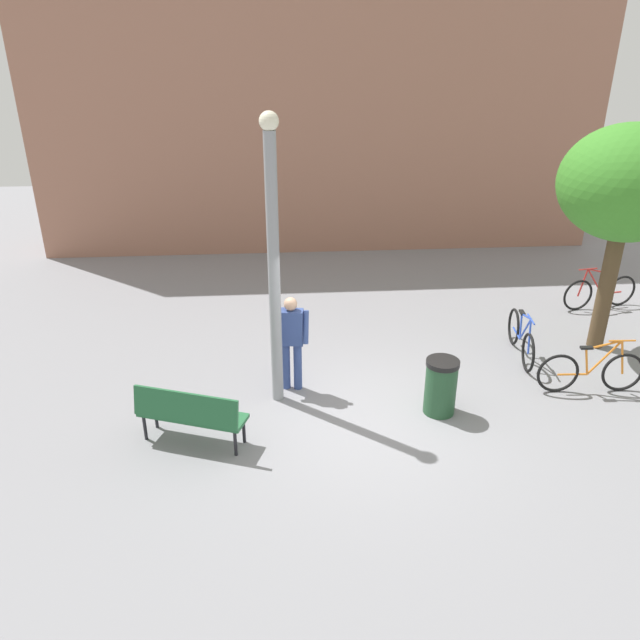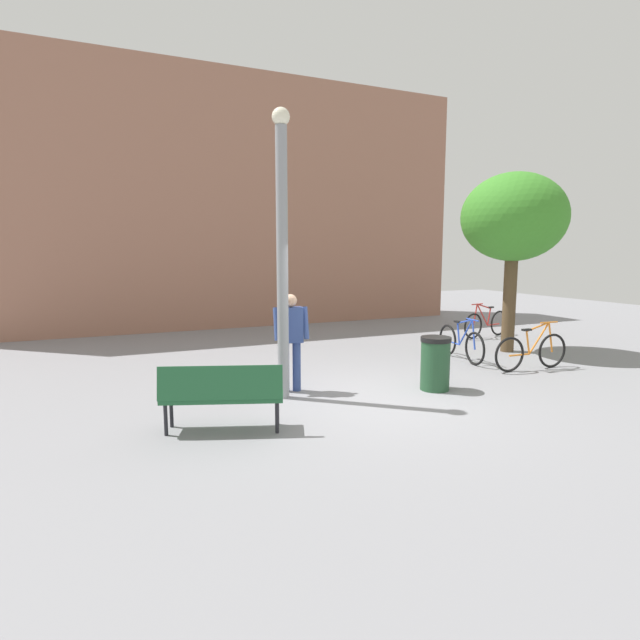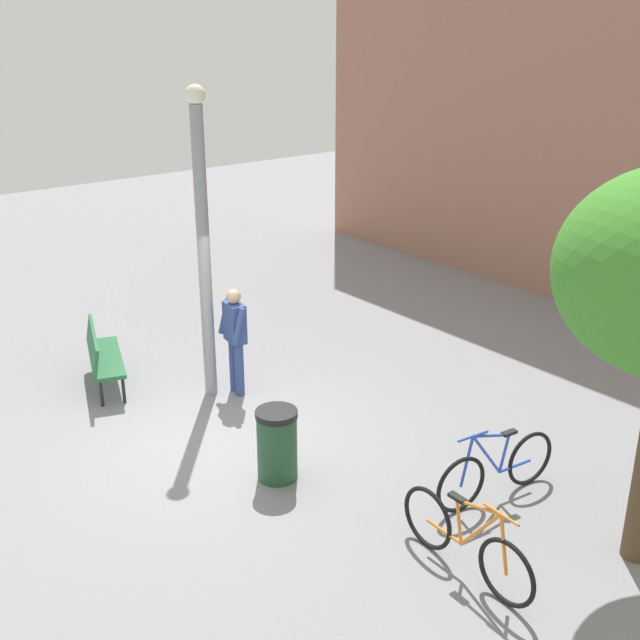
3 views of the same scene
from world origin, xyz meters
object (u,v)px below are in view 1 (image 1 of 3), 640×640
at_px(person_by_lamppost, 291,337).
at_px(bicycle_red, 600,292).
at_px(park_bench, 190,412).
at_px(bicycle_orange, 591,371).
at_px(lamppost, 274,259).
at_px(plaza_tree, 628,185).
at_px(bicycle_blue, 521,338).
at_px(trash_bin, 441,386).

xyz_separation_m(person_by_lamppost, bicycle_red, (6.91, 2.94, -0.58)).
xyz_separation_m(park_bench, bicycle_red, (8.43, 4.43, -0.16)).
height_order(person_by_lamppost, bicycle_orange, person_by_lamppost).
distance_m(lamppost, plaza_tree, 6.41).
height_order(plaza_tree, bicycle_orange, plaza_tree).
bearing_deg(bicycle_blue, park_bench, -158.25).
bearing_deg(trash_bin, lamppost, 166.68).
bearing_deg(bicycle_blue, person_by_lamppost, -169.00).
relative_size(bicycle_blue, trash_bin, 1.94).
relative_size(lamppost, bicycle_red, 2.54).
bearing_deg(bicycle_blue, trash_bin, -138.62).
bearing_deg(bicycle_orange, person_by_lamppost, 174.37).
xyz_separation_m(plaza_tree, bicycle_blue, (-1.65, -0.32, -2.75)).
bearing_deg(plaza_tree, bicycle_red, 61.94).
bearing_deg(bicycle_red, person_by_lamppost, -156.93).
bearing_deg(bicycle_blue, plaza_tree, 10.84).
relative_size(park_bench, bicycle_blue, 0.92).
relative_size(person_by_lamppost, bicycle_blue, 0.93).
height_order(park_bench, bicycle_orange, bicycle_orange).
distance_m(bicycle_orange, bicycle_blue, 1.50).
bearing_deg(bicycle_blue, bicycle_red, 38.95).
distance_m(park_bench, bicycle_blue, 6.27).
height_order(person_by_lamppost, bicycle_blue, person_by_lamppost).
bearing_deg(park_bench, trash_bin, 8.46).
distance_m(park_bench, bicycle_red, 9.52).
height_order(bicycle_red, bicycle_blue, same).
xyz_separation_m(park_bench, bicycle_orange, (6.51, 0.99, -0.16)).
height_order(plaza_tree, bicycle_red, plaza_tree).
height_order(lamppost, trash_bin, lamppost).
distance_m(person_by_lamppost, bicycle_red, 7.53).
bearing_deg(person_by_lamppost, lamppost, -128.50).
relative_size(person_by_lamppost, trash_bin, 1.80).
xyz_separation_m(plaza_tree, bicycle_red, (0.95, 1.79, -2.75)).
distance_m(plaza_tree, trash_bin, 4.96).
distance_m(person_by_lamppost, park_bench, 2.17).
distance_m(person_by_lamppost, plaza_tree, 6.44).
distance_m(lamppost, bicycle_blue, 5.12).
distance_m(bicycle_red, trash_bin, 6.00).
relative_size(park_bench, bicycle_red, 0.93).
bearing_deg(park_bench, plaza_tree, 19.45).
bearing_deg(person_by_lamppost, park_bench, -135.65).
height_order(park_bench, trash_bin, trash_bin).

